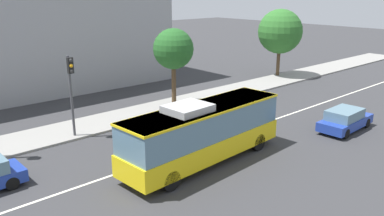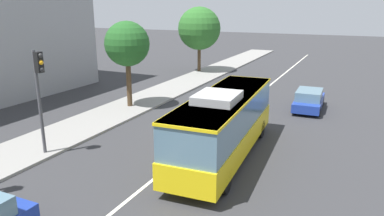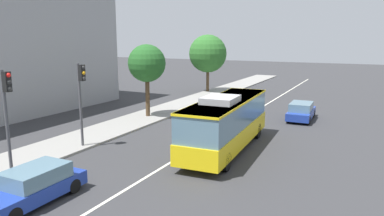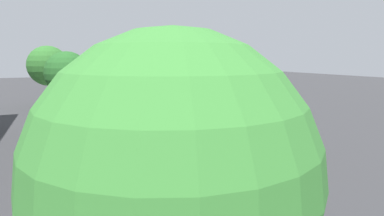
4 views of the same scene
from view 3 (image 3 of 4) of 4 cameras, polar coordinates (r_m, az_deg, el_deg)
name	(u,v)px [view 3 (image 3 of 4)]	position (r m, az deg, el deg)	size (l,w,h in m)	color
ground_plane	(220,132)	(26.11, 4.51, -3.85)	(160.00, 160.00, 0.00)	#333335
sidewalk_kerb	(135,121)	(29.64, -9.03, -2.02)	(80.00, 3.65, 0.14)	gray
lane_centre_line	(220,132)	(26.11, 4.51, -3.84)	(76.00, 0.16, 0.01)	silver
transit_bus	(226,121)	(21.69, 5.46, -2.02)	(10.12, 3.05, 3.46)	yellow
sedan_blue	(33,186)	(16.49, -23.75, -11.16)	(4.51, 1.85, 1.46)	#1E3899
sedan_blue_ahead	(301,111)	(31.18, 16.85, -0.48)	(4.55, 1.93, 1.46)	#1E3899
traffic_light_near_corner	(7,104)	(19.40, -27.14, 0.53)	(0.33, 0.62, 5.20)	#47474C
traffic_light_mid_block	(81,91)	(22.67, -17.07, 2.61)	(0.33, 0.62, 5.20)	#47474C
street_tree_kerbside_left	(147,64)	(30.46, -7.14, 6.95)	(3.14, 3.14, 6.18)	#4C3823
street_tree_kerbside_right	(208,54)	(44.75, 2.52, 8.56)	(4.61, 4.61, 7.09)	#4C3823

